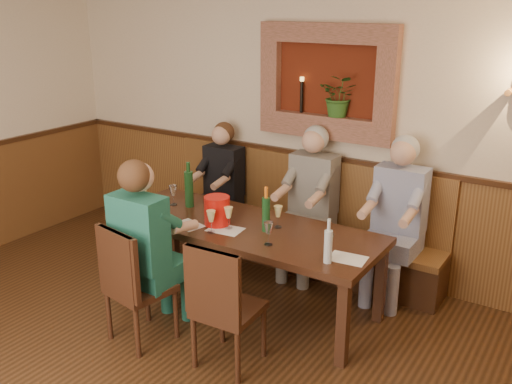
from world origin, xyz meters
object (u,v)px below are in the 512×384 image
Objects in this scene: wine_bottle_green_b at (189,188)px; water_bottle at (328,245)px; chair_near_left at (140,307)px; person_bench_right at (394,233)px; person_bench_mid at (308,215)px; chair_near_right at (228,329)px; wine_bottle_green_a at (266,213)px; dining_table at (243,233)px; person_bench_left at (220,199)px; spittoon_bucket at (217,211)px; person_chair_front at (150,263)px; bench at (296,234)px.

wine_bottle_green_b is 1.25× the size of water_bottle.
chair_near_left is 2.28m from person_bench_right.
wine_bottle_green_b is at bearing 116.78° from chair_near_left.
person_bench_mid is 1.18m from wine_bottle_green_b.
chair_near_right is 1.02m from wine_bottle_green_a.
dining_table is 1.21m from person_bench_left.
wine_bottle_green_b is (-0.31, 1.03, 0.64)m from chair_near_left.
spittoon_bucket is (-0.19, -0.11, 0.20)m from dining_table.
person_bench_left is 3.62× the size of wine_bottle_green_a.
person_chair_front is 1.02m from wine_bottle_green_a.
person_chair_front is at bearing -72.56° from person_bench_left.
dining_table is 1.63× the size of person_bench_mid.
chair_near_right is 0.83m from person_chair_front.
wine_bottle_green_a is (0.60, 0.91, 0.62)m from chair_near_left.
bench is 1.78m from person_chair_front.
person_chair_front is (-0.55, -1.61, 0.00)m from person_bench_mid.
wine_bottle_green_a is (0.43, 0.10, 0.03)m from spittoon_bucket.
chair_near_left is 2.89× the size of water_bottle.
bench is at bearing 90.00° from dining_table.
person_chair_front is 4.33× the size of water_bottle.
spittoon_bucket is at bearing -166.41° from wine_bottle_green_a.
person_bench_mid is (0.19, -0.11, 0.28)m from bench.
bench reaches higher than chair_near_right.
person_bench_right is at bearing 22.73° from wine_bottle_green_b.
person_chair_front reaches higher than spittoon_bucket.
person_bench_right is (1.05, -0.11, 0.29)m from bench.
person_bench_mid is at bearing -0.15° from person_bench_left.
water_bottle is (1.12, -0.17, 0.01)m from spittoon_bucket.
dining_table is 1.74× the size of person_bench_left.
person_bench_mid is at bearing 94.33° from chair_near_right.
bench is at bearing 100.08° from chair_near_right.
chair_near_left is at bearing -91.43° from person_chair_front.
wine_bottle_green_b is (-0.87, -0.72, 0.32)m from person_bench_mid.
wine_bottle_green_a is at bearing 13.59° from spittoon_bucket.
dining_table is at bearing -90.00° from bench.
chair_near_right reaches higher than dining_table.
person_chair_front is (0.00, 0.14, 0.33)m from chair_near_left.
spittoon_bucket is at bearing 87.81° from chair_near_left.
person_bench_right is at bearing -0.03° from person_bench_mid.
person_bench_mid reaches higher than spittoon_bucket.
bench is at bearing 103.88° from wine_bottle_green_a.
person_chair_front is at bearing -131.19° from person_bench_right.
spittoon_bucket is (-1.24, -0.95, 0.26)m from person_bench_right.
wine_bottle_green_a is 0.92m from wine_bottle_green_b.
chair_near_right is 0.96m from water_bottle.
person_bench_left reaches higher than water_bottle.
water_bottle reaches higher than spittoon_bucket.
wine_bottle_green_a is 1.12× the size of water_bottle.
dining_table is 1.63× the size of person_chair_front.
wine_bottle_green_b reaches higher than chair_near_right.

